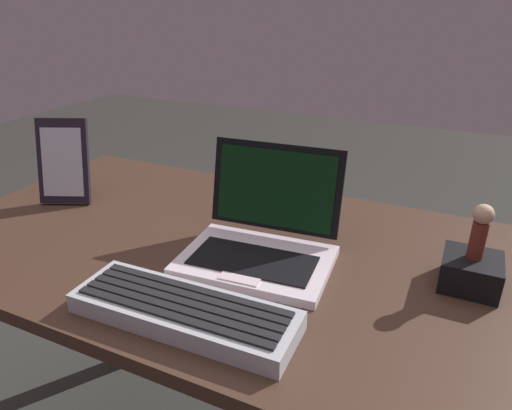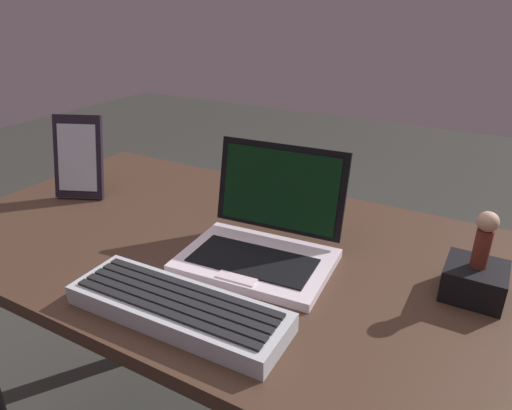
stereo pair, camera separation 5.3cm
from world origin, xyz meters
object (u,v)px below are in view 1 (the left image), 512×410
at_px(laptop_front, 261,239).
at_px(figurine, 480,229).
at_px(external_keyboard, 184,311).
at_px(photo_frame, 63,162).
at_px(figurine_stand, 470,272).

distance_m(laptop_front, figurine, 0.37).
xyz_separation_m(external_keyboard, photo_frame, (-0.50, 0.26, 0.08)).
xyz_separation_m(external_keyboard, figurine_stand, (0.38, 0.28, 0.01)).
bearing_deg(photo_frame, figurine_stand, 1.21).
distance_m(laptop_front, external_keyboard, 0.22).
relative_size(laptop_front, figurine_stand, 3.03).
bearing_deg(external_keyboard, figurine_stand, 36.27).
relative_size(photo_frame, figurine, 2.04).
xyz_separation_m(laptop_front, figurine, (0.35, 0.06, 0.07)).
bearing_deg(external_keyboard, figurine, 36.27).
relative_size(figurine_stand, figurine, 0.98).
height_order(photo_frame, figurine, photo_frame).
bearing_deg(photo_frame, figurine, 1.21).
bearing_deg(external_keyboard, photo_frame, 152.10).
relative_size(external_keyboard, figurine, 3.69).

